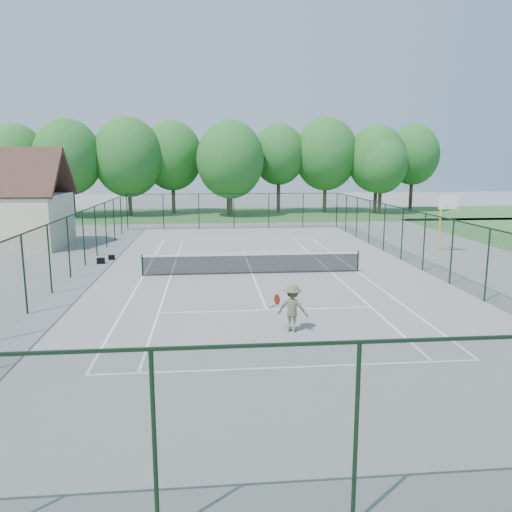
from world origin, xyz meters
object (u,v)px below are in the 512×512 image
(tennis_net, at_px, (252,263))
(tennis_player, at_px, (292,308))
(basketball_goal, at_px, (444,212))
(sports_bag_a, at_px, (101,261))

(tennis_net, distance_m, tennis_player, 8.90)
(basketball_goal, bearing_deg, tennis_net, -157.24)
(tennis_player, bearing_deg, sports_bag_a, 125.65)
(basketball_goal, relative_size, tennis_player, 1.77)
(sports_bag_a, bearing_deg, basketball_goal, 4.03)
(sports_bag_a, bearing_deg, tennis_net, -23.59)
(tennis_net, height_order, basketball_goal, basketball_goal)
(tennis_net, bearing_deg, basketball_goal, 22.76)
(tennis_net, distance_m, sports_bag_a, 8.93)
(tennis_net, height_order, sports_bag_a, tennis_net)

